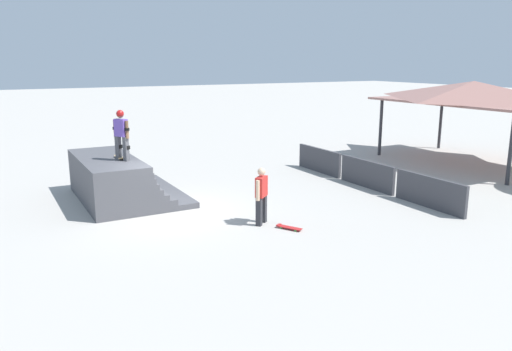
{
  "coord_description": "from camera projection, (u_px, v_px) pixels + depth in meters",
  "views": [
    {
      "loc": [
        14.87,
        -4.92,
        4.78
      ],
      "look_at": [
        -0.1,
        3.28,
        0.85
      ],
      "focal_mm": 35.0,
      "sensor_mm": 36.0,
      "label": 1
    }
  ],
  "objects": [
    {
      "name": "skater_on_deck",
      "position": [
        121.0,
        132.0,
        16.41
      ],
      "size": [
        0.69,
        0.49,
        1.68
      ],
      "rotation": [
        0.0,
        0.0,
        0.52
      ],
      "color": "#4C4C51",
      "rests_on": "quarter_pipe_ramp"
    },
    {
      "name": "skateboard_on_deck",
      "position": [
        119.0,
        157.0,
        16.88
      ],
      "size": [
        0.81,
        0.22,
        0.09
      ],
      "rotation": [
        0.0,
        0.0,
        -0.02
      ],
      "color": "silver",
      "rests_on": "quarter_pipe_ramp"
    },
    {
      "name": "quarter_pipe_ramp",
      "position": [
        116.0,
        181.0,
        17.42
      ],
      "size": [
        4.71,
        3.35,
        1.54
      ],
      "color": "#4C4C51",
      "rests_on": "ground"
    },
    {
      "name": "pavilion_shelter",
      "position": [
        473.0,
        92.0,
        23.05
      ],
      "size": [
        8.58,
        5.15,
        3.87
      ],
      "color": "#2D2D33",
      "rests_on": "ground"
    },
    {
      "name": "bystander_walking",
      "position": [
        261.0,
        193.0,
        14.77
      ],
      "size": [
        0.52,
        0.61,
        1.72
      ],
      "rotation": [
        0.0,
        0.0,
        2.25
      ],
      "color": "#2D2D33",
      "rests_on": "ground"
    },
    {
      "name": "barrier_fence",
      "position": [
        367.0,
        174.0,
        19.2
      ],
      "size": [
        9.17,
        0.12,
        1.05
      ],
      "color": "#3D3D42",
      "rests_on": "ground"
    },
    {
      "name": "skateboard_on_ground",
      "position": [
        288.0,
        227.0,
        14.49
      ],
      "size": [
        0.78,
        0.56,
        0.09
      ],
      "rotation": [
        0.0,
        0.0,
        3.65
      ],
      "color": "green",
      "rests_on": "ground"
    },
    {
      "name": "ground_plane",
      "position": [
        168.0,
        213.0,
        16.08
      ],
      "size": [
        160.0,
        160.0,
        0.0
      ],
      "primitive_type": "plane",
      "color": "#ADA8A0"
    }
  ]
}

